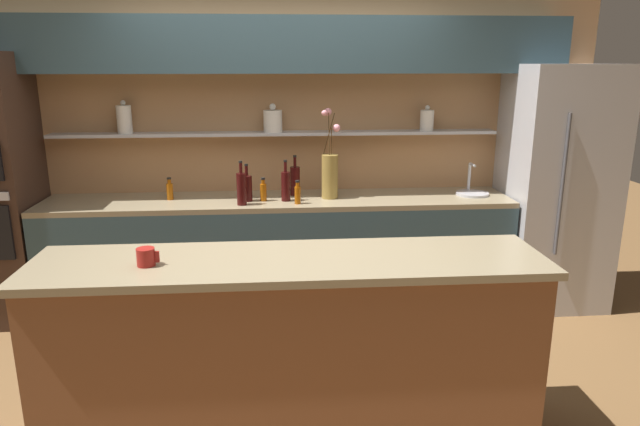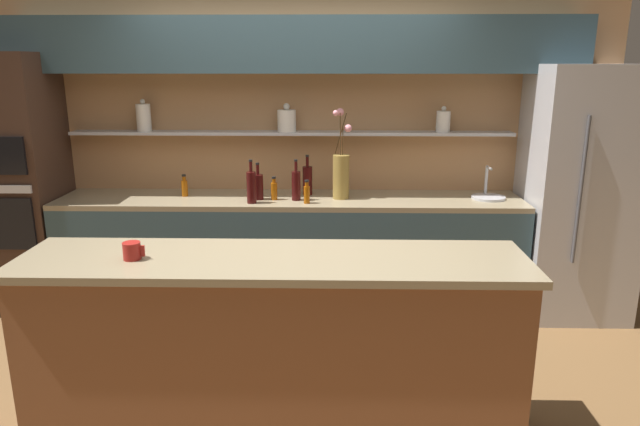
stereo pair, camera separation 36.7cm
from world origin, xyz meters
name	(u,v)px [view 1 (the left image)]	position (x,y,z in m)	size (l,w,h in m)	color
ground_plane	(290,388)	(0.00, 0.00, 0.00)	(12.00, 12.00, 0.00)	brown
back_wall_unit	(282,115)	(0.00, 1.53, 1.55)	(5.20, 0.44, 2.60)	tan
back_counter_unit	(280,254)	(-0.04, 1.24, 0.46)	(3.67, 0.62, 0.92)	#334C56
island_counter	(292,351)	(0.00, -0.48, 0.51)	(2.56, 0.61, 1.02)	brown
refrigerator	(556,188)	(2.21, 1.20, 0.98)	(0.78, 0.73, 1.95)	#B7B7BC
flower_vase	(330,172)	(0.36, 1.23, 1.13)	(0.15, 0.16, 0.70)	olive
sink_fixture	(472,191)	(1.53, 1.25, 0.95)	(0.26, 0.26, 0.25)	#B7B7BC
bottle_wine_0	(241,188)	(-0.32, 1.06, 1.05)	(0.07, 0.07, 0.34)	#380C0C
bottle_wine_1	(286,186)	(0.01, 1.16, 1.04)	(0.07, 0.07, 0.32)	#380C0C
bottle_wine_2	(247,188)	(-0.28, 1.18, 1.02)	(0.08, 0.08, 0.29)	#380C0C
bottle_sauce_3	(263,191)	(-0.16, 1.17, 1.00)	(0.05, 0.05, 0.18)	#9E4C0A
bottle_sauce_4	(170,190)	(-0.89, 1.27, 0.99)	(0.05, 0.05, 0.18)	#9E4C0A
bottle_sauce_5	(298,194)	(0.10, 1.06, 1.00)	(0.05, 0.05, 0.18)	#9E4C0A
bottle_wine_6	(295,180)	(0.09, 1.35, 1.04)	(0.08, 0.08, 0.33)	#380C0C
coffee_mug	(146,257)	(-0.69, -0.52, 1.06)	(0.11, 0.09, 0.09)	maroon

